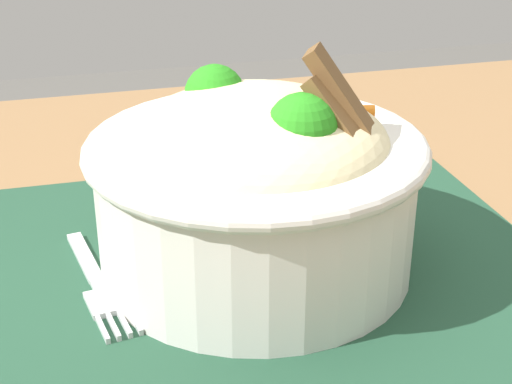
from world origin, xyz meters
TOP-DOWN VIEW (x-y plane):
  - placemat at (-0.02, -0.02)m, footprint 0.42×0.34m
  - bowl at (-0.04, -0.03)m, footprint 0.20×0.20m
  - fork at (0.05, -0.03)m, footprint 0.03×0.12m

SIDE VIEW (x-z plane):
  - placemat at x=-0.02m, z-range 0.74..0.74m
  - fork at x=0.05m, z-range 0.74..0.74m
  - bowl at x=-0.04m, z-range 0.73..0.87m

